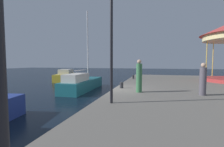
{
  "coord_description": "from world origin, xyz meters",
  "views": [
    {
      "loc": [
        2.51,
        -10.21,
        2.51
      ],
      "look_at": [
        -0.87,
        2.66,
        1.6
      ],
      "focal_mm": 25.11,
      "sensor_mm": 36.0,
      "label": 1
    }
  ],
  "objects_px": {
    "sailboat_teal": "(82,83)",
    "bollard_north": "(122,85)",
    "lamp_post_mid_promenade": "(111,27)",
    "motorboat_yellow": "(66,77)",
    "person_near_carousel": "(139,77)",
    "person_mid_promenade": "(203,80)",
    "bollard_center": "(133,77)"
  },
  "relations": [
    {
      "from": "sailboat_teal",
      "to": "bollard_north",
      "type": "bearing_deg",
      "value": -32.51
    },
    {
      "from": "bollard_center",
      "to": "person_mid_promenade",
      "type": "height_order",
      "value": "person_mid_promenade"
    },
    {
      "from": "lamp_post_mid_promenade",
      "to": "motorboat_yellow",
      "type": "bearing_deg",
      "value": 127.55
    },
    {
      "from": "sailboat_teal",
      "to": "lamp_post_mid_promenade",
      "type": "relative_size",
      "value": 1.61
    },
    {
      "from": "bollard_north",
      "to": "person_mid_promenade",
      "type": "xyz_separation_m",
      "value": [
        4.6,
        -1.22,
        0.6
      ]
    },
    {
      "from": "person_near_carousel",
      "to": "lamp_post_mid_promenade",
      "type": "bearing_deg",
      "value": -108.16
    },
    {
      "from": "lamp_post_mid_promenade",
      "to": "bollard_north",
      "type": "xyz_separation_m",
      "value": [
        -0.35,
        4.0,
        -2.98
      ]
    },
    {
      "from": "lamp_post_mid_promenade",
      "to": "person_mid_promenade",
      "type": "bearing_deg",
      "value": 33.19
    },
    {
      "from": "person_near_carousel",
      "to": "person_mid_promenade",
      "type": "bearing_deg",
      "value": -0.49
    },
    {
      "from": "bollard_center",
      "to": "person_mid_promenade",
      "type": "xyz_separation_m",
      "value": [
        4.61,
        -7.75,
        0.6
      ]
    },
    {
      "from": "lamp_post_mid_promenade",
      "to": "bollard_center",
      "type": "relative_size",
      "value": 11.79
    },
    {
      "from": "motorboat_yellow",
      "to": "bollard_north",
      "type": "distance_m",
      "value": 12.78
    },
    {
      "from": "lamp_post_mid_promenade",
      "to": "bollard_center",
      "type": "bearing_deg",
      "value": 91.97
    },
    {
      "from": "person_mid_promenade",
      "to": "motorboat_yellow",
      "type": "bearing_deg",
      "value": 144.74
    },
    {
      "from": "bollard_north",
      "to": "motorboat_yellow",
      "type": "bearing_deg",
      "value": 137.27
    },
    {
      "from": "bollard_center",
      "to": "person_near_carousel",
      "type": "relative_size",
      "value": 0.21
    },
    {
      "from": "lamp_post_mid_promenade",
      "to": "person_mid_promenade",
      "type": "distance_m",
      "value": 5.61
    },
    {
      "from": "sailboat_teal",
      "to": "motorboat_yellow",
      "type": "relative_size",
      "value": 1.6
    },
    {
      "from": "person_mid_promenade",
      "to": "person_near_carousel",
      "type": "bearing_deg",
      "value": 179.51
    },
    {
      "from": "sailboat_teal",
      "to": "person_mid_promenade",
      "type": "relative_size",
      "value": 4.43
    },
    {
      "from": "sailboat_teal",
      "to": "person_mid_promenade",
      "type": "bearing_deg",
      "value": -23.9
    },
    {
      "from": "lamp_post_mid_promenade",
      "to": "person_mid_promenade",
      "type": "height_order",
      "value": "lamp_post_mid_promenade"
    },
    {
      "from": "sailboat_teal",
      "to": "lamp_post_mid_promenade",
      "type": "height_order",
      "value": "sailboat_teal"
    },
    {
      "from": "sailboat_teal",
      "to": "person_near_carousel",
      "type": "distance_m",
      "value": 6.81
    },
    {
      "from": "person_mid_promenade",
      "to": "bollard_center",
      "type": "bearing_deg",
      "value": 120.75
    },
    {
      "from": "motorboat_yellow",
      "to": "bollard_north",
      "type": "bearing_deg",
      "value": -42.73
    },
    {
      "from": "bollard_center",
      "to": "lamp_post_mid_promenade",
      "type": "bearing_deg",
      "value": -88.03
    },
    {
      "from": "bollard_north",
      "to": "person_near_carousel",
      "type": "distance_m",
      "value": 1.88
    },
    {
      "from": "sailboat_teal",
      "to": "person_near_carousel",
      "type": "bearing_deg",
      "value": -35.23
    },
    {
      "from": "motorboat_yellow",
      "to": "bollard_center",
      "type": "xyz_separation_m",
      "value": [
        9.38,
        -2.14,
        0.36
      ]
    },
    {
      "from": "person_mid_promenade",
      "to": "person_near_carousel",
      "type": "height_order",
      "value": "person_near_carousel"
    },
    {
      "from": "bollard_north",
      "to": "person_mid_promenade",
      "type": "distance_m",
      "value": 4.8
    }
  ]
}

